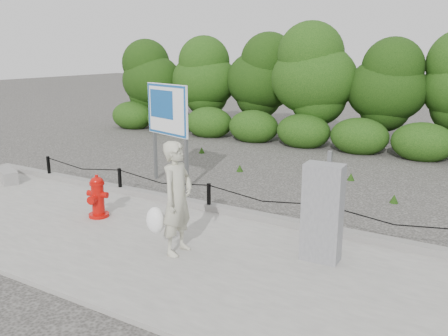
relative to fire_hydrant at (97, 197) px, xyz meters
name	(u,v)px	position (x,y,z in m)	size (l,w,h in m)	color
ground	(209,214)	(1.73, 1.47, -0.50)	(90.00, 90.00, 0.00)	#2D2B28
sidewalk	(148,245)	(1.73, -0.53, -0.46)	(14.00, 4.00, 0.08)	gray
curb	(210,207)	(1.73, 1.52, -0.35)	(14.00, 0.22, 0.14)	slate
chain_barrier	(209,194)	(1.73, 1.47, -0.04)	(10.06, 0.06, 0.60)	black
treeline	(370,78)	(2.64, 10.41, 1.93)	(20.33, 3.43, 4.45)	black
fire_hydrant	(97,197)	(0.00, 0.00, 0.00)	(0.48, 0.50, 0.88)	#B40B06
pedestrian	(176,200)	(2.41, -0.58, 0.50)	(0.76, 0.71, 1.90)	#B6B59C
concrete_block	(7,175)	(-3.98, 0.72, -0.26)	(1.00, 0.35, 0.32)	gray
utility_cabinet	(322,213)	(4.57, 0.39, 0.38)	(0.62, 0.44, 1.76)	gray
advertising_sign	(167,114)	(-0.42, 2.92, 1.31)	(1.55, 0.55, 2.57)	slate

